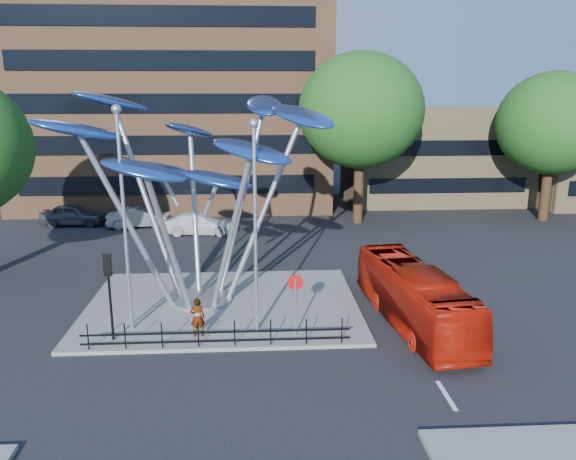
{
  "coord_description": "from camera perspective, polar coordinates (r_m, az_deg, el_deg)",
  "views": [
    {
      "loc": [
        0.5,
        -17.72,
        9.45
      ],
      "look_at": [
        1.8,
        4.0,
        4.01
      ],
      "focal_mm": 35.0,
      "sensor_mm": 36.0,
      "label": 1
    }
  ],
  "objects": [
    {
      "name": "ground",
      "position": [
        20.08,
        -4.59,
        -14.07
      ],
      "size": [
        120.0,
        120.0,
        0.0
      ],
      "primitive_type": "plane",
      "color": "black",
      "rests_on": "ground"
    },
    {
      "name": "traffic_island",
      "position": [
        25.54,
        -6.62,
        -7.59
      ],
      "size": [
        12.0,
        9.0,
        0.15
      ],
      "primitive_type": "cube",
      "color": "slate",
      "rests_on": "ground"
    },
    {
      "name": "brick_tower",
      "position": [
        50.44,
        -11.53,
        20.09
      ],
      "size": [
        25.0,
        15.0,
        30.0
      ],
      "primitive_type": "cube",
      "color": "brown",
      "rests_on": "ground"
    },
    {
      "name": "low_building_near",
      "position": [
        50.47,
        14.6,
        7.4
      ],
      "size": [
        15.0,
        8.0,
        8.0
      ],
      "primitive_type": "cube",
      "color": "tan",
      "rests_on": "ground"
    },
    {
      "name": "tree_right",
      "position": [
        40.44,
        7.41,
        11.93
      ],
      "size": [
        8.8,
        8.8,
        12.11
      ],
      "color": "black",
      "rests_on": "ground"
    },
    {
      "name": "tree_far",
      "position": [
        45.22,
        25.35,
        9.75
      ],
      "size": [
        8.0,
        8.0,
        10.81
      ],
      "color": "black",
      "rests_on": "ground"
    },
    {
      "name": "leaf_sculpture",
      "position": [
        24.67,
        -9.48,
        7.86
      ],
      "size": [
        12.72,
        9.54,
        9.51
      ],
      "color": "#9EA0A5",
      "rests_on": "traffic_island"
    },
    {
      "name": "street_lamp_left",
      "position": [
        22.18,
        -16.42,
        2.83
      ],
      "size": [
        0.36,
        0.36,
        8.8
      ],
      "color": "#9EA0A5",
      "rests_on": "traffic_island"
    },
    {
      "name": "street_lamp_right",
      "position": [
        21.17,
        -3.36,
        2.15
      ],
      "size": [
        0.36,
        0.36,
        8.3
      ],
      "color": "#9EA0A5",
      "rests_on": "traffic_island"
    },
    {
      "name": "traffic_light_island",
      "position": [
        22.04,
        -17.76,
        -4.72
      ],
      "size": [
        0.28,
        0.18,
        3.42
      ],
      "color": "black",
      "rests_on": "traffic_island"
    },
    {
      "name": "no_entry_sign_island",
      "position": [
        21.68,
        0.76,
        -6.58
      ],
      "size": [
        0.6,
        0.1,
        2.45
      ],
      "color": "#9EA0A5",
      "rests_on": "traffic_island"
    },
    {
      "name": "pedestrian_railing_front",
      "position": [
        21.41,
        -7.26,
        -10.63
      ],
      "size": [
        10.0,
        0.06,
        1.0
      ],
      "color": "black",
      "rests_on": "traffic_island"
    },
    {
      "name": "red_bus",
      "position": [
        23.72,
        12.67,
        -6.57
      ],
      "size": [
        3.1,
        9.08,
        2.48
      ],
      "primitive_type": "imported",
      "rotation": [
        0.0,
        0.0,
        0.12
      ],
      "color": "#AE1608",
      "rests_on": "ground"
    },
    {
      "name": "pedestrian",
      "position": [
        22.17,
        -9.17,
        -8.75
      ],
      "size": [
        0.6,
        0.42,
        1.56
      ],
      "primitive_type": "imported",
      "rotation": [
        0.0,
        0.0,
        3.22
      ],
      "color": "gray",
      "rests_on": "traffic_island"
    },
    {
      "name": "parked_car_left",
      "position": [
        43.01,
        -20.99,
        1.45
      ],
      "size": [
        4.57,
        2.02,
        1.53
      ],
      "primitive_type": "imported",
      "rotation": [
        0.0,
        0.0,
        1.52
      ],
      "color": "#3F4146",
      "rests_on": "ground"
    },
    {
      "name": "parked_car_mid",
      "position": [
        40.97,
        -14.97,
        1.24
      ],
      "size": [
        4.44,
        2.02,
        1.41
      ],
      "primitive_type": "imported",
      "rotation": [
        0.0,
        0.0,
        1.7
      ],
      "color": "#929398",
      "rests_on": "ground"
    },
    {
      "name": "parked_car_right",
      "position": [
        38.25,
        -8.97,
        0.63
      ],
      "size": [
        4.87,
        2.23,
        1.38
      ],
      "primitive_type": "imported",
      "rotation": [
        0.0,
        0.0,
        1.51
      ],
      "color": "white",
      "rests_on": "ground"
    }
  ]
}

